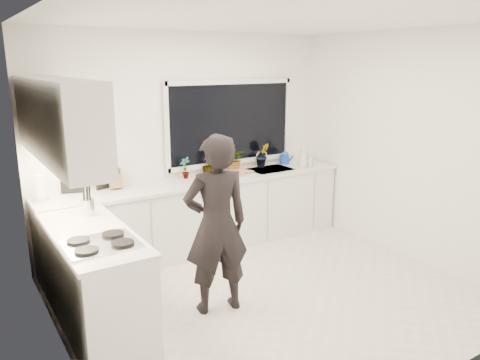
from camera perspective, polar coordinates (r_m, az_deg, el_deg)
floor at (r=4.98m, az=3.70°, el=-13.85°), size 4.00×3.50×0.02m
wall_back at (r=5.98m, az=-6.17°, el=4.69°), size 4.00×0.02×2.70m
wall_left at (r=3.70m, az=-21.84°, el=-2.17°), size 0.02×3.50×2.70m
wall_right at (r=5.91m, az=19.84°, el=3.82°), size 0.02×3.50×2.70m
ceiling at (r=4.41m, az=4.29°, el=19.11°), size 4.00×3.50×0.02m
window at (r=6.21m, az=-1.09°, el=6.99°), size 1.80×0.02×1.00m
base_cabinets_back at (r=5.93m, az=-4.59°, el=-4.41°), size 3.92×0.58×0.88m
base_cabinets_left at (r=4.41m, az=-17.26°, el=-11.84°), size 0.58×1.60×0.88m
countertop_back at (r=5.79m, az=-4.63°, el=-0.13°), size 3.94×0.62×0.04m
countertop_left at (r=4.24m, az=-17.72°, el=-6.23°), size 0.62×1.60×0.04m
upper_cabinets at (r=4.33m, az=-21.45°, el=6.87°), size 0.34×2.10×0.70m
sink at (r=6.36m, az=3.69°, el=0.90°), size 0.58×0.42×0.14m
faucet at (r=6.48m, az=2.67°, el=2.62°), size 0.03×0.03×0.22m
stovetop at (r=3.90m, az=-16.65°, el=-7.37°), size 0.56×0.48×0.03m
person at (r=4.37m, az=-2.91°, el=-5.50°), size 0.69×0.51×1.72m
pizza_tray at (r=6.00m, az=-0.55°, el=0.77°), size 0.54×0.48×0.03m
pizza at (r=6.00m, az=-0.55°, el=0.92°), size 0.49×0.43×0.01m
watering_can at (r=6.67m, az=5.44°, el=2.52°), size 0.15×0.15×0.13m
paper_towel_roll at (r=5.29m, az=-23.21°, el=-0.98°), size 0.15×0.15×0.26m
knife_block at (r=5.51m, az=-14.95°, el=0.07°), size 0.14×0.11×0.22m
utensil_crock at (r=4.64m, az=-18.09°, el=-3.16°), size 0.17×0.17×0.16m
picture_frame_large at (r=5.48m, az=-19.91°, el=-0.06°), size 0.22×0.08×0.28m
picture_frame_small at (r=5.57m, az=-16.22°, el=0.55°), size 0.24×0.09×0.30m
herb_plants at (r=6.16m, az=-1.04°, el=2.51°), size 1.35×0.39×0.34m
soap_bottles at (r=6.49m, az=7.90°, el=2.80°), size 0.26×0.16×0.31m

